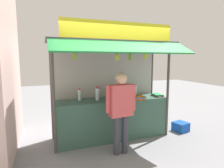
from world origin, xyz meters
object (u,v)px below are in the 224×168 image
Objects in this scene: plastic_crate at (181,127)px; banana_bunch_inner_right at (130,57)px; banana_bunch_inner_left at (117,57)px; water_bottle_front_left at (80,95)px; water_bottle_rear_center at (110,93)px; vendor_person at (121,106)px; magazine_stack_back_left at (157,95)px; banana_bunch_leftmost at (75,56)px; banana_bunch_rightmost at (145,55)px; magazine_stack_far_left at (121,97)px; magazine_stack_back_right at (138,98)px; magazine_stack_center at (115,99)px; water_bottle_mid_right at (97,94)px; water_bottle_mid_left at (118,92)px; water_bottle_right at (135,91)px.

banana_bunch_inner_right is at bearing -173.35° from plastic_crate.
banana_bunch_inner_right is 0.30m from banana_bunch_inner_left.
water_bottle_front_left is 1.08× the size of water_bottle_rear_center.
vendor_person reaches higher than water_bottle_front_left.
magazine_stack_back_left is 1.18× the size of banana_bunch_leftmost.
magazine_stack_back_left is at bearing 9.31° from banana_bunch_leftmost.
banana_bunch_inner_right is at bearing -0.09° from banana_bunch_inner_left.
vendor_person reaches higher than water_bottle_rear_center.
magazine_stack_back_left is at bearing 30.94° from banana_bunch_rightmost.
banana_bunch_leftmost is 1.27m from vendor_person.
magazine_stack_back_right is (0.34, -0.20, 0.00)m from magazine_stack_far_left.
vendor_person is at bearing -100.37° from magazine_stack_center.
magazine_stack_back_right is (0.55, -0.04, 0.00)m from magazine_stack_center.
water_bottle_front_left is 0.89× the size of water_bottle_mid_right.
water_bottle_mid_left is at bearing 59.63° from magazine_stack_center.
magazine_stack_far_left is at bearing 37.06° from magazine_stack_center.
water_bottle_mid_right is 0.96× the size of magazine_stack_back_left.
water_bottle_rear_center is 0.98× the size of banana_bunch_rightmost.
water_bottle_rear_center is 0.95m from vendor_person.
water_bottle_right is 0.20× the size of vendor_person.
magazine_stack_far_left is 0.83× the size of plastic_crate.
banana_bunch_inner_left is (-0.65, 0.00, -0.04)m from banana_bunch_rightmost.
banana_bunch_inner_right reaches higher than water_bottle_mid_left.
water_bottle_front_left is 1.67m from banana_bunch_rightmost.
plastic_crate is at bearing -14.31° from magazine_stack_back_left.
water_bottle_front_left is at bearing 154.02° from magazine_stack_center.
water_bottle_mid_right is at bearing 176.86° from magazine_stack_back_left.
banana_bunch_leftmost is at bearing -164.03° from water_bottle_right.
vendor_person reaches higher than magazine_stack_far_left.
banana_bunch_leftmost is (-0.85, 0.00, 0.01)m from banana_bunch_inner_left.
magazine_stack_center is 1.14m from banana_bunch_rightmost.
water_bottle_mid_left reaches higher than magazine_stack_back_right.
magazine_stack_back_left reaches higher than plastic_crate.
vendor_person is at bearing -134.95° from banana_bunch_inner_right.
magazine_stack_center is at bearing 12.68° from banana_bunch_leftmost.
water_bottle_right is at bearing -18.27° from water_bottle_mid_left.
magazine_stack_back_right is 1.19× the size of banana_bunch_rightmost.
water_bottle_rear_center is 1.37m from banana_bunch_leftmost.
water_bottle_front_left is 1.10m from vendor_person.
banana_bunch_leftmost is at bearing 179.94° from banana_bunch_rightmost.
water_bottle_mid_right is 1.20× the size of magazine_stack_center.
water_bottle_rear_center is 1.05m from banana_bunch_inner_right.
magazine_stack_far_left is at bearing 54.54° from banana_bunch_inner_left.
water_bottle_mid_right reaches higher than water_bottle_mid_left.
banana_bunch_leftmost reaches higher than water_bottle_mid_left.
banana_bunch_rightmost reaches higher than magazine_stack_center.
magazine_stack_far_left is at bearing 178.61° from magazine_stack_back_left.
vendor_person reaches higher than water_bottle_mid_left.
banana_bunch_inner_right and banana_bunch_leftmost have the same top height.
banana_bunch_inner_left is 1.05× the size of banana_bunch_leftmost.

